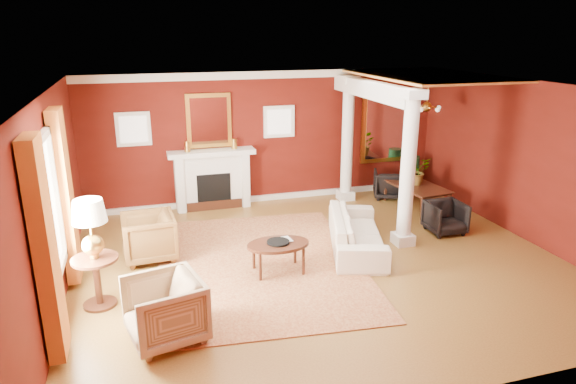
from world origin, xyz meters
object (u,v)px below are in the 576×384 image
object	(u,v)px
dining_table	(418,190)
sofa	(357,226)
coffee_table	(278,246)
armchair_leopard	(149,235)
side_table	(92,235)
armchair_stripe	(164,307)

from	to	relation	value
dining_table	sofa	bearing A→B (deg)	120.89
coffee_table	armchair_leopard	bearing A→B (deg)	150.42
dining_table	coffee_table	bearing A→B (deg)	113.42
sofa	coffee_table	bearing A→B (deg)	125.17
armchair_leopard	side_table	size ratio (longest dim) A/B	0.55
sofa	dining_table	world-z (taller)	sofa
coffee_table	sofa	bearing A→B (deg)	17.52
armchair_leopard	armchair_stripe	distance (m)	2.52
sofa	coffee_table	distance (m)	1.67
coffee_table	side_table	size ratio (longest dim) A/B	0.64
armchair_leopard	sofa	bearing A→B (deg)	77.14
sofa	armchair_leopard	bearing A→B (deg)	97.86
armchair_leopard	side_table	distance (m)	1.71
sofa	armchair_leopard	distance (m)	3.60
coffee_table	dining_table	distance (m)	4.32
armchair_stripe	dining_table	size ratio (longest dim) A/B	0.61
armchair_stripe	dining_table	bearing A→B (deg)	109.38
coffee_table	side_table	xyz separation A→B (m)	(-2.71, -0.28, 0.61)
sofa	armchair_stripe	size ratio (longest dim) A/B	2.41
sofa	armchair_leopard	xyz separation A→B (m)	(-3.55, 0.61, 0.01)
coffee_table	dining_table	world-z (taller)	dining_table
sofa	dining_table	bearing A→B (deg)	-35.11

